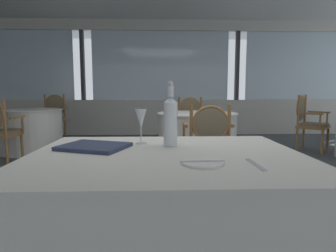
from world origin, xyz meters
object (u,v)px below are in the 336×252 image
Objects in this scene: dining_chair_0_1 at (208,138)px; menu_book at (94,146)px; side_plate at (203,163)px; water_bottle at (170,120)px; dining_chair_1_1 at (53,114)px; dining_chair_2_1 at (308,119)px; dining_chair_0_0 at (191,119)px; wine_glass at (141,120)px.

menu_book is at bearing 151.58° from dining_chair_0_1.
menu_book is (-0.53, 0.35, 0.01)m from side_plate.
dining_chair_1_1 is (-2.25, 4.42, -0.30)m from water_bottle.
side_plate is at bearing -80.53° from dining_chair_2_1.
water_bottle is 0.38× the size of dining_chair_0_0.
side_plate is 0.18× the size of dining_chair_2_1.
dining_chair_0_0 is 2.01m from dining_chair_0_1.
dining_chair_1_1 is at bearing 116.09° from side_plate.
dining_chair_0_0 reaches higher than side_plate.
menu_book is at bearing -88.53° from dining_chair_2_1.
water_bottle is at bearing 105.96° from side_plate.
menu_book is 0.33× the size of dining_chair_2_1.
dining_chair_1_1 is at bearing 132.65° from menu_book.
wine_glass is 0.60× the size of menu_book.
water_bottle reaches higher than wine_glass.
dining_chair_0_1 is (0.89, 1.59, -0.22)m from menu_book.
dining_chair_1_1 is (-2.08, 4.35, -0.29)m from wine_glass.
dining_chair_1_1 is (-2.74, 2.90, 0.05)m from dining_chair_0_1.
dining_chair_2_1 reaches higher than dining_chair_0_1.
dining_chair_0_0 is at bearing 81.58° from water_bottle.
water_bottle is 0.18m from wine_glass.
side_plate is 0.19× the size of dining_chair_0_1.
water_bottle is at bearing -22.47° from wine_glass.
menu_book is 0.35× the size of dining_chair_0_0.
dining_chair_2_1 is at bearing 80.24° from dining_chair_1_1.
dining_chair_0_0 reaches higher than menu_book.
menu_book is 3.72m from dining_chair_0_0.
wine_glass is at bearing 120.32° from side_plate.
side_plate is 0.88× the size of wine_glass.
dining_chair_0_1 is 2.78m from dining_chair_2_1.
dining_chair_0_1 is (0.65, 1.45, -0.34)m from wine_glass.
dining_chair_1_1 reaches higher than menu_book.
side_plate is 0.18× the size of dining_chair_1_1.
dining_chair_0_1 is at bearing 80.91° from menu_book.
side_plate is 3.97m from dining_chair_0_0.
water_bottle is at bearing 163.20° from dining_chair_0_1.
wine_glass is 0.20× the size of dining_chair_2_1.
side_plate is at bearing -74.04° from water_bottle.
wine_glass is at bearing -87.27° from dining_chair_2_1.
side_plate is at bearing -13.42° from menu_book.
wine_glass is at bearing -10.23° from dining_chair_0_0.
dining_chair_0_0 is 2.91m from dining_chair_1_1.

